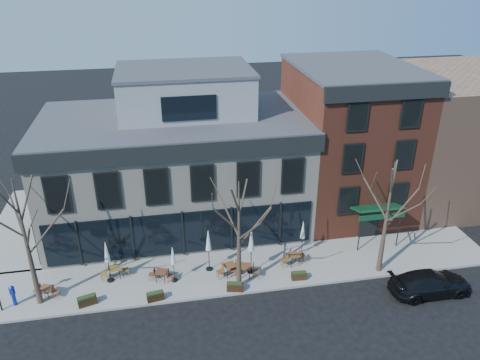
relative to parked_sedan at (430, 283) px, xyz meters
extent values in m
plane|color=black|center=(-14.04, 6.34, -0.71)|extent=(120.00, 120.00, 0.00)
cube|color=gray|center=(-10.79, 4.19, -0.63)|extent=(33.50, 4.70, 0.15)
cube|color=gray|center=(-25.29, 12.34, -0.63)|extent=(4.50, 12.00, 0.15)
cube|color=beige|center=(-14.04, 11.34, 3.29)|extent=(18.00, 10.00, 8.00)
cube|color=#47474C|center=(-14.04, 11.34, 7.34)|extent=(18.30, 10.30, 0.30)
cube|color=black|center=(-14.04, 6.22, 6.84)|extent=(18.30, 0.25, 1.10)
cube|color=black|center=(-23.16, 11.34, 6.84)|extent=(0.25, 10.30, 1.10)
cube|color=black|center=(-14.04, 6.28, 1.19)|extent=(17.20, 0.12, 3.00)
cube|color=black|center=(-23.10, 10.34, 1.19)|extent=(0.12, 7.50, 3.00)
cube|color=gray|center=(-13.04, 12.34, 8.89)|extent=(9.00, 6.50, 3.00)
cube|color=brown|center=(-1.04, 11.34, 4.79)|extent=(8.00, 10.00, 11.00)
cube|color=#47474C|center=(-1.04, 11.34, 10.34)|extent=(8.20, 10.20, 0.25)
cube|color=black|center=(-1.04, 6.22, 9.89)|extent=(8.20, 0.25, 1.00)
cube|color=#0D3A1E|center=(-1.04, 5.49, 2.19)|extent=(3.20, 1.66, 0.67)
cube|color=black|center=(-1.04, 6.29, 0.54)|extent=(1.40, 0.10, 2.50)
cube|color=#8C664C|center=(8.96, 12.34, 4.29)|extent=(12.00, 12.00, 10.00)
cone|color=#382B21|center=(-22.54, 3.14, 3.40)|extent=(0.34, 0.34, 7.92)
cylinder|color=#382B21|center=(-21.47, 3.33, 3.97)|extent=(2.23, 0.50, 2.48)
cylinder|color=#382B21|center=(-22.99, 4.11, 4.43)|extent=(1.03, 2.05, 2.14)
cylinder|color=#382B21|center=(-23.38, 2.83, 4.95)|extent=(1.80, 0.75, 2.21)
cylinder|color=#382B21|center=(-22.09, 2.18, 4.34)|extent=(1.03, 2.04, 2.28)
cone|color=#382B21|center=(-11.04, 2.44, 2.96)|extent=(0.34, 0.34, 7.04)
cylinder|color=#382B21|center=(-10.09, 2.61, 3.47)|extent=(2.00, 0.46, 2.21)
cylinder|color=#382B21|center=(-11.44, 3.30, 3.88)|extent=(0.93, 1.84, 1.91)
cylinder|color=#382B21|center=(-11.79, 2.17, 4.33)|extent=(1.61, 0.68, 1.97)
cylinder|color=#382B21|center=(-10.64, 1.59, 3.80)|extent=(0.93, 1.83, 2.03)
cone|color=#382B21|center=(-2.04, 2.44, 3.18)|extent=(0.34, 0.34, 7.48)
cylinder|color=#382B21|center=(-1.03, 2.62, 3.72)|extent=(2.12, 0.48, 2.35)
cylinder|color=#382B21|center=(-2.46, 3.36, 4.16)|extent=(0.98, 1.94, 2.03)
cylinder|color=#382B21|center=(-2.83, 2.15, 4.64)|extent=(1.71, 0.71, 2.09)
cylinder|color=#382B21|center=(-1.61, 1.53, 4.07)|extent=(0.98, 1.94, 2.16)
imported|color=black|center=(0.00, 0.00, 0.00)|extent=(4.89, 2.02, 1.41)
cylinder|color=#0C1EA1|center=(-23.89, 3.18, -0.19)|extent=(0.21, 0.21, 0.73)
cube|color=#0C1EA1|center=(-23.89, 3.18, 0.44)|extent=(0.28, 0.26, 0.52)
cone|color=#0C1EA1|center=(-23.89, 3.18, 0.75)|extent=(0.27, 0.27, 0.13)
cube|color=brown|center=(-22.23, 3.58, 0.09)|extent=(0.80, 0.80, 0.04)
cylinder|color=black|center=(-22.55, 3.44, -0.24)|extent=(0.04, 0.04, 0.64)
cylinder|color=black|center=(-22.08, 3.26, -0.24)|extent=(0.04, 0.04, 0.64)
cylinder|color=black|center=(-22.37, 3.90, -0.24)|extent=(0.04, 0.04, 0.64)
cylinder|color=black|center=(-21.91, 3.73, -0.24)|extent=(0.04, 0.04, 0.64)
cube|color=brown|center=(-18.41, 4.69, 0.17)|extent=(0.78, 0.78, 0.04)
cylinder|color=black|center=(-18.65, 4.38, -0.20)|extent=(0.04, 0.04, 0.71)
cylinder|color=black|center=(-18.10, 4.46, -0.20)|extent=(0.04, 0.04, 0.71)
cylinder|color=black|center=(-18.73, 4.93, -0.20)|extent=(0.04, 0.04, 0.71)
cylinder|color=black|center=(-18.18, 5.01, -0.20)|extent=(0.04, 0.04, 0.71)
cube|color=brown|center=(-15.58, 3.87, 0.12)|extent=(0.82, 0.82, 0.04)
cylinder|color=black|center=(-15.91, 3.71, -0.22)|extent=(0.04, 0.04, 0.67)
cylinder|color=black|center=(-15.42, 3.55, -0.22)|extent=(0.04, 0.04, 0.67)
cylinder|color=black|center=(-15.75, 4.20, -0.22)|extent=(0.04, 0.04, 0.67)
cylinder|color=black|center=(-15.25, 4.04, -0.22)|extent=(0.04, 0.04, 0.67)
cube|color=brown|center=(-11.38, 3.68, 0.18)|extent=(0.87, 0.87, 0.04)
cylinder|color=black|center=(-11.59, 3.33, -0.19)|extent=(0.04, 0.04, 0.73)
cylinder|color=black|center=(-11.04, 3.48, -0.19)|extent=(0.04, 0.04, 0.73)
cylinder|color=black|center=(-11.73, 3.88, -0.19)|extent=(0.04, 0.04, 0.73)
cylinder|color=black|center=(-11.18, 4.03, -0.19)|extent=(0.04, 0.04, 0.73)
cube|color=brown|center=(-10.49, 3.34, 0.22)|extent=(0.93, 0.93, 0.04)
cylinder|color=black|center=(-10.86, 3.14, -0.18)|extent=(0.04, 0.04, 0.76)
cylinder|color=black|center=(-10.29, 2.97, -0.18)|extent=(0.04, 0.04, 0.76)
cylinder|color=black|center=(-10.68, 3.71, -0.18)|extent=(0.04, 0.04, 0.76)
cylinder|color=black|center=(-10.11, 3.53, -0.18)|extent=(0.04, 0.04, 0.76)
cube|color=brown|center=(-7.19, 4.02, 0.17)|extent=(0.80, 0.80, 0.04)
cylinder|color=black|center=(-7.42, 3.70, -0.20)|extent=(0.04, 0.04, 0.71)
cylinder|color=black|center=(-6.87, 3.79, -0.20)|extent=(0.04, 0.04, 0.71)
cylinder|color=black|center=(-7.51, 4.24, -0.20)|extent=(0.04, 0.04, 0.71)
cylinder|color=black|center=(-6.96, 4.34, -0.20)|extent=(0.04, 0.04, 0.71)
cylinder|color=black|center=(-18.68, 4.43, -0.53)|extent=(0.45, 0.45, 0.06)
cylinder|color=black|center=(-18.68, 4.43, 0.56)|extent=(0.05, 0.05, 2.23)
cone|color=silver|center=(-18.68, 4.43, 1.58)|extent=(0.37, 0.37, 1.32)
cylinder|color=black|center=(-14.82, 3.72, -0.53)|extent=(0.39, 0.39, 0.05)
cylinder|color=black|center=(-14.82, 3.72, 0.42)|extent=(0.04, 0.04, 1.95)
cone|color=silver|center=(-14.82, 3.72, 1.30)|extent=(0.32, 0.32, 1.15)
cylinder|color=black|center=(-12.58, 4.47, -0.53)|extent=(0.46, 0.46, 0.06)
cylinder|color=black|center=(-12.58, 4.47, 0.59)|extent=(0.05, 0.05, 2.30)
cone|color=silver|center=(-12.58, 4.47, 1.64)|extent=(0.38, 0.38, 1.36)
cylinder|color=black|center=(-10.03, 3.73, -0.52)|extent=(0.50, 0.50, 0.07)
cylinder|color=black|center=(-10.03, 3.73, 0.69)|extent=(0.06, 0.06, 2.50)
cone|color=beige|center=(-10.03, 3.73, 1.83)|extent=(0.41, 0.41, 1.48)
cylinder|color=black|center=(-6.35, 4.94, -0.53)|extent=(0.41, 0.41, 0.06)
cylinder|color=black|center=(-6.35, 4.94, 0.46)|extent=(0.05, 0.05, 2.04)
cone|color=silver|center=(-6.35, 4.94, 1.39)|extent=(0.33, 0.33, 1.20)
cube|color=black|center=(-19.84, 2.45, -0.30)|extent=(1.11, 0.70, 0.52)
cube|color=#1E3314|center=(-19.84, 2.45, -0.02)|extent=(0.99, 0.59, 0.08)
cube|color=black|center=(-16.00, 2.14, -0.32)|extent=(1.02, 0.54, 0.48)
cube|color=#1E3314|center=(-16.00, 2.14, -0.05)|extent=(0.91, 0.45, 0.08)
cube|color=#321B10|center=(-11.33, 2.14, -0.31)|extent=(1.04, 0.59, 0.49)
cube|color=#1E3314|center=(-11.33, 2.14, -0.05)|extent=(0.93, 0.49, 0.08)
cube|color=#322010|center=(-7.27, 2.49, -0.32)|extent=(0.96, 0.44, 0.47)
cube|color=#1E3314|center=(-7.27, 2.49, -0.07)|extent=(0.86, 0.36, 0.07)
camera|label=1|loc=(-15.09, -19.75, 17.49)|focal=35.00mm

